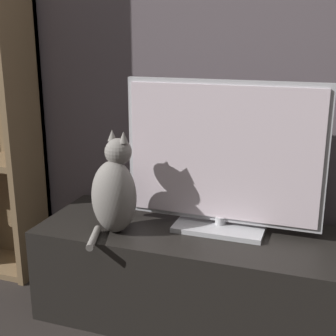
{
  "coord_description": "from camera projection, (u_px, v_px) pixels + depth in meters",
  "views": [
    {
      "loc": [
        0.37,
        -0.76,
        1.18
      ],
      "look_at": [
        -0.21,
        0.91,
        0.66
      ],
      "focal_mm": 50.0,
      "sensor_mm": 36.0,
      "label": 1
    }
  ],
  "objects": [
    {
      "name": "tv_stand",
      "position": [
        217.0,
        279.0,
        1.93
      ],
      "size": [
        1.49,
        0.49,
        0.4
      ],
      "color": "black",
      "rests_on": "ground_plane"
    },
    {
      "name": "wall_back",
      "position": [
        242.0,
        1.0,
        1.88
      ],
      "size": [
        4.8,
        0.05,
        2.6
      ],
      "color": "#564C51",
      "rests_on": "ground_plane"
    },
    {
      "name": "tv",
      "position": [
        223.0,
        160.0,
        1.85
      ],
      "size": [
        0.8,
        0.22,
        0.6
      ],
      "color": "#B7B7BC",
      "rests_on": "tv_stand"
    },
    {
      "name": "cat",
      "position": [
        115.0,
        192.0,
        1.86
      ],
      "size": [
        0.23,
        0.31,
        0.41
      ],
      "rotation": [
        0.0,
        0.0,
        -0.29
      ],
      "color": "gray",
      "rests_on": "tv_stand"
    }
  ]
}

